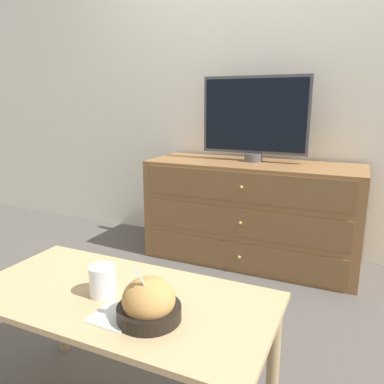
% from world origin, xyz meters
% --- Properties ---
extents(ground_plane, '(12.00, 12.00, 0.00)m').
position_xyz_m(ground_plane, '(0.00, 0.00, 0.00)').
color(ground_plane, '#56514C').
extents(wall_back, '(12.00, 0.05, 2.60)m').
position_xyz_m(wall_back, '(0.00, 0.03, 1.30)').
color(wall_back, white).
rests_on(wall_back, ground_plane).
extents(dresser, '(1.45, 0.54, 0.71)m').
position_xyz_m(dresser, '(0.03, -0.29, 0.35)').
color(dresser, olive).
rests_on(dresser, ground_plane).
extents(tv, '(0.74, 0.13, 0.58)m').
position_xyz_m(tv, '(0.01, -0.23, 1.01)').
color(tv, '#515156').
rests_on(tv, dresser).
extents(coffee_table, '(1.03, 0.50, 0.49)m').
position_xyz_m(coffee_table, '(0.01, -1.85, 0.42)').
color(coffee_table, tan).
rests_on(coffee_table, ground_plane).
extents(takeout_bowl, '(0.19, 0.19, 0.18)m').
position_xyz_m(takeout_bowl, '(0.18, -1.93, 0.54)').
color(takeout_bowl, black).
rests_on(takeout_bowl, coffee_table).
extents(drink_cup, '(0.09, 0.09, 0.10)m').
position_xyz_m(drink_cup, '(-0.04, -1.87, 0.53)').
color(drink_cup, beige).
rests_on(drink_cup, coffee_table).
extents(napkin, '(0.14, 0.14, 0.00)m').
position_xyz_m(napkin, '(0.08, -1.96, 0.49)').
color(napkin, white).
rests_on(napkin, coffee_table).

